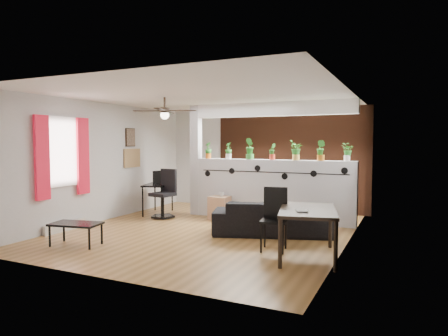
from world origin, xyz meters
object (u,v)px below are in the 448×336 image
Objects in this scene: potted_plant_1 at (229,150)px; folding_chair at (275,213)px; potted_plant_3 at (272,151)px; cup at (221,194)px; potted_plant_4 at (296,150)px; sofa at (272,218)px; coffee_table at (76,225)px; potted_plant_6 at (347,151)px; computer_desk at (158,187)px; ceiling_fan at (165,112)px; cube_shelf at (219,208)px; potted_plant_0 at (208,150)px; dining_table at (308,214)px; potted_plant_5 at (321,150)px; office_chair at (165,197)px; potted_plant_2 at (250,148)px.

potted_plant_1 is 3.06m from folding_chair.
potted_plant_3 is 1.49m from cup.
potted_plant_4 is 1.78m from sofa.
potted_plant_1 is 3.15× the size of cup.
potted_plant_6 is at bearing 41.36° from coffee_table.
computer_desk is (-3.30, -0.34, -0.91)m from potted_plant_4.
ceiling_fan reaches higher than coffee_table.
potted_plant_4 reaches higher than cube_shelf.
cube_shelf is 2.72m from folding_chair.
potted_plant_0 is 0.25× the size of dining_table.
potted_plant_1 is 0.89× the size of potted_plant_5.
potted_plant_4 is 2.77m from dining_table.
ceiling_fan reaches higher than office_chair.
potted_plant_6 is at bearing 0.00° from potted_plant_4.
potted_plant_2 is 1.13× the size of potted_plant_4.
potted_plant_1 reaches higher than coffee_table.
folding_chair is (2.36, -2.26, -0.96)m from potted_plant_0.
cup is at bearing -172.70° from potted_plant_6.
cup is (-2.13, -0.34, -1.01)m from potted_plant_5.
folding_chair is (0.26, -2.26, -0.98)m from potted_plant_4.
sofa is (1.99, -1.25, -1.25)m from potted_plant_0.
dining_table is at bearing -41.09° from cup.
potted_plant_6 is 3.01m from cube_shelf.
potted_plant_5 is at bearing 12.14° from office_chair.
potted_plant_3 is 2.66m from office_chair.
potted_plant_5 is at bearing 34.15° from ceiling_fan.
sofa is at bearing -95.32° from potted_plant_4.
potted_plant_2 is 0.48× the size of folding_chair.
cup is at bearing -93.38° from potted_plant_1.
cup is at bearing -168.00° from potted_plant_4.
ceiling_fan is 2.30× the size of cube_shelf.
ceiling_fan is at bearing 169.16° from folding_chair.
potted_plant_0 is 1.00× the size of potted_plant_1.
potted_plant_6 is 4.12m from office_chair.
potted_plant_5 is 4.96m from coffee_table.
cube_shelf is 0.46× the size of computer_desk.
potted_plant_3 is 0.84× the size of potted_plant_5.
potted_plant_5 is 3.53× the size of cup.
cube_shelf is 4.28× the size of cup.
ceiling_fan is 2.24m from office_chair.
computer_desk is at bearing 151.70° from folding_chair.
office_chair is (-3.91, -0.73, -1.06)m from potted_plant_6.
potted_plant_2 reaches higher than cube_shelf.
ceiling_fan is 2.50m from computer_desk.
potted_plant_2 is 2.11m from potted_plant_6.
dining_table reaches higher than sofa.
folding_chair is (1.31, -2.26, -1.01)m from potted_plant_2.
potted_plant_6 is 3.04× the size of cup.
potted_plant_6 is 0.25× the size of dining_table.
potted_plant_1 is 0.90× the size of potted_plant_4.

